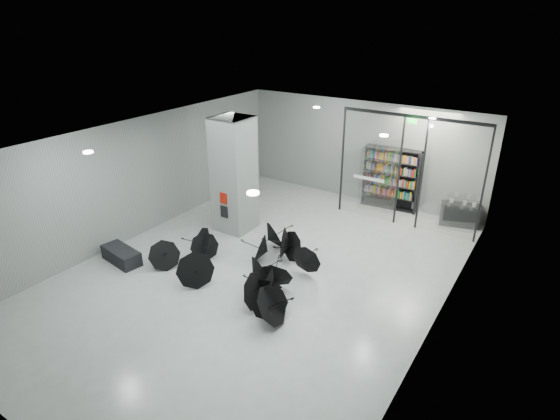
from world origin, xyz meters
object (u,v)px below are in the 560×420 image
Objects in this scene: column at (234,175)px; bookshelf at (391,179)px; bench at (121,255)px; umbrella_cluster at (252,271)px; shop_counter at (460,215)px.

column is 6.21m from bookshelf.
column is 4.49m from bench.
bench is 0.25× the size of umbrella_cluster.
umbrella_cluster is (-1.39, -7.23, -0.90)m from bookshelf.
shop_counter is (2.74, -0.18, -0.80)m from bookshelf.
column is 2.96× the size of shop_counter.
shop_counter is (6.66, 4.57, -1.59)m from column.
bench is 0.58× the size of bookshelf.
column is at bearing 77.98° from bench.
bench is at bearing -126.96° from bookshelf.
umbrella_cluster reaches higher than shop_counter.
umbrella_cluster is at bearing -105.73° from bookshelf.
bookshelf is at bearing 66.79° from bench.
shop_counter is at bearing 59.65° from umbrella_cluster.
column reaches higher than umbrella_cluster.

